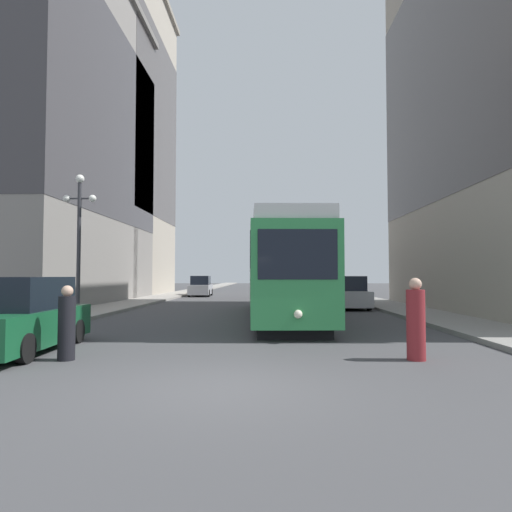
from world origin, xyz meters
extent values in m
plane|color=#424244|center=(0.00, 0.00, 0.00)|extent=(200.00, 200.00, 0.00)
cube|color=gray|center=(-7.92, 40.00, 0.07)|extent=(2.74, 120.00, 0.15)
cube|color=gray|center=(7.92, 40.00, 0.07)|extent=(2.74, 120.00, 0.15)
cube|color=black|center=(1.30, 12.14, 0.17)|extent=(2.75, 13.38, 0.35)
cube|color=#2D8447|center=(1.30, 12.14, 1.90)|extent=(3.19, 14.55, 3.10)
cube|color=black|center=(1.30, 12.14, 2.60)|extent=(3.19, 13.97, 1.08)
cube|color=silver|center=(1.30, 12.14, 3.67)|extent=(2.97, 14.25, 0.44)
cube|color=black|center=(1.60, 4.94, 2.44)|extent=(2.21, 0.17, 1.40)
sphere|color=#F2EACC|center=(1.60, 4.87, 0.80)|extent=(0.24, 0.24, 0.24)
cube|color=black|center=(4.79, 29.52, 0.17)|extent=(2.63, 11.54, 0.35)
cube|color=#B7B7BA|center=(4.79, 29.52, 1.90)|extent=(3.05, 12.55, 3.10)
cube|color=black|center=(4.79, 29.52, 2.44)|extent=(3.06, 12.06, 1.30)
cube|color=black|center=(4.55, 23.31, 2.21)|extent=(2.31, 0.17, 1.71)
cylinder|color=black|center=(-6.17, 4.74, 0.32)|extent=(0.21, 0.65, 0.64)
cylinder|color=black|center=(-4.33, 1.92, 0.32)|extent=(0.21, 0.65, 0.64)
cylinder|color=black|center=(-4.46, 4.82, 0.32)|extent=(0.21, 0.65, 0.64)
cube|color=#14512D|center=(-5.25, 3.33, 0.60)|extent=(2.01, 4.76, 0.84)
cube|color=black|center=(-5.26, 3.45, 1.42)|extent=(1.70, 2.64, 0.80)
cylinder|color=black|center=(-6.06, 31.33, 0.32)|extent=(0.20, 0.65, 0.64)
cylinder|color=black|center=(-6.16, 34.05, 0.32)|extent=(0.20, 0.65, 0.64)
cylinder|color=black|center=(-4.35, 31.39, 0.32)|extent=(0.20, 0.65, 0.64)
cylinder|color=black|center=(-4.45, 34.11, 0.32)|extent=(0.20, 0.65, 0.64)
cube|color=#B2B2B7|center=(-5.25, 32.72, 0.60)|extent=(1.96, 4.45, 0.84)
cube|color=black|center=(-5.26, 32.83, 1.42)|extent=(1.67, 2.47, 0.80)
cylinder|color=black|center=(6.06, 19.44, 0.32)|extent=(0.20, 0.65, 0.64)
cylinder|color=black|center=(6.16, 16.59, 0.32)|extent=(0.20, 0.65, 0.64)
cylinder|color=black|center=(4.35, 19.39, 0.32)|extent=(0.20, 0.65, 0.64)
cylinder|color=black|center=(4.45, 16.53, 0.32)|extent=(0.20, 0.65, 0.64)
cube|color=#B2B2B7|center=(5.25, 17.99, 0.60)|extent=(1.96, 4.66, 0.84)
cube|color=black|center=(5.26, 17.87, 1.42)|extent=(1.67, 2.59, 0.80)
cylinder|color=maroon|center=(4.03, 2.54, 0.77)|extent=(0.40, 0.40, 1.54)
sphere|color=tan|center=(4.03, 2.54, 1.67)|extent=(0.28, 0.28, 0.28)
cylinder|color=black|center=(-3.65, 2.34, 0.70)|extent=(0.37, 0.37, 1.40)
sphere|color=tan|center=(-3.65, 2.34, 1.51)|extent=(0.25, 0.25, 0.25)
cylinder|color=#333338|center=(-7.15, 11.10, 2.96)|extent=(0.16, 0.16, 5.62)
sphere|color=white|center=(-7.15, 11.10, 5.93)|extent=(0.36, 0.36, 0.36)
sphere|color=white|center=(-7.70, 11.10, 5.10)|extent=(0.31, 0.31, 0.31)
sphere|color=white|center=(-6.60, 11.10, 5.10)|extent=(0.31, 0.31, 0.31)
cube|color=#333338|center=(-7.15, 11.10, 5.10)|extent=(1.10, 0.06, 0.06)
cube|color=gray|center=(-14.72, 21.85, 11.06)|extent=(10.87, 19.08, 22.12)
cube|color=#423F43|center=(-14.72, 21.85, 12.17)|extent=(10.91, 19.12, 13.27)
cube|color=#A89E8E|center=(-15.58, 33.40, 14.28)|extent=(12.59, 14.99, 28.55)
cube|color=#544F4E|center=(-15.58, 33.40, 15.70)|extent=(12.63, 15.03, 17.13)
camera|label=1|loc=(0.77, -7.46, 1.86)|focal=31.50mm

